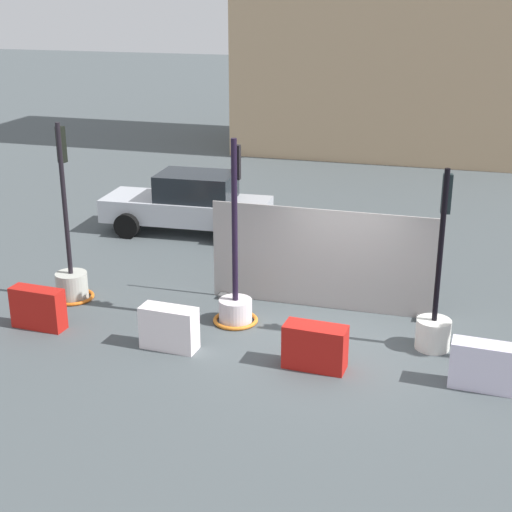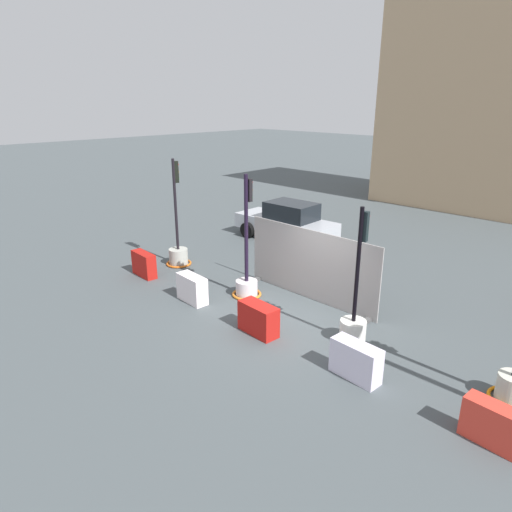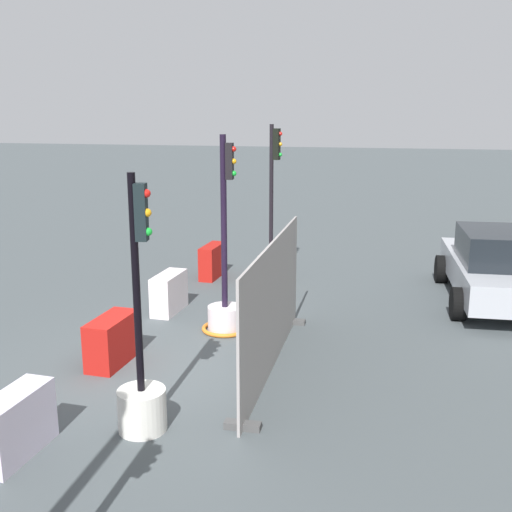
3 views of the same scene
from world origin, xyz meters
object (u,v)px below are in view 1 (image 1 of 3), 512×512
(traffic_light_0, at_px, (71,274))
(construction_barrier_2, at_px, (315,347))
(construction_barrier_0, at_px, (38,308))
(traffic_light_2, at_px, (435,317))
(construction_barrier_3, at_px, (484,366))
(traffic_light_1, at_px, (235,295))
(car_silver_hatchback, at_px, (189,203))
(construction_barrier_1, at_px, (169,328))

(traffic_light_0, bearing_deg, construction_barrier_2, -15.72)
(construction_barrier_0, bearing_deg, traffic_light_2, 9.50)
(construction_barrier_3, bearing_deg, traffic_light_1, 164.20)
(car_silver_hatchback, bearing_deg, construction_barrier_0, -95.86)
(construction_barrier_0, distance_m, construction_barrier_3, 8.53)
(traffic_light_0, xyz_separation_m, car_silver_hatchback, (0.78, 5.12, 0.26))
(traffic_light_1, bearing_deg, car_silver_hatchback, 119.63)
(traffic_light_0, height_order, traffic_light_2, traffic_light_0)
(traffic_light_1, relative_size, car_silver_hatchback, 0.81)
(traffic_light_2, height_order, construction_barrier_0, traffic_light_2)
(construction_barrier_2, bearing_deg, traffic_light_1, 143.26)
(traffic_light_2, relative_size, construction_barrier_0, 3.14)
(traffic_light_1, distance_m, construction_barrier_2, 2.43)
(construction_barrier_2, bearing_deg, car_silver_hatchback, 126.31)
(construction_barrier_3, bearing_deg, construction_barrier_2, -178.39)
(car_silver_hatchback, bearing_deg, construction_barrier_2, -53.69)
(traffic_light_0, bearing_deg, traffic_light_1, -2.46)
(traffic_light_2, xyz_separation_m, construction_barrier_1, (-4.76, -1.39, -0.23))
(construction_barrier_0, bearing_deg, traffic_light_1, 20.11)
(traffic_light_0, xyz_separation_m, construction_barrier_1, (2.95, -1.63, -0.15))
(construction_barrier_0, height_order, construction_barrier_3, construction_barrier_0)
(traffic_light_0, distance_m, traffic_light_1, 3.79)
(construction_barrier_0, xyz_separation_m, construction_barrier_2, (5.63, -0.10, -0.01))
(construction_barrier_3, distance_m, car_silver_hatchback, 10.30)
(construction_barrier_1, bearing_deg, traffic_light_2, 16.26)
(traffic_light_1, distance_m, construction_barrier_1, 1.70)
(construction_barrier_3, bearing_deg, traffic_light_0, 169.93)
(traffic_light_1, xyz_separation_m, construction_barrier_2, (1.94, -1.45, -0.18))
(traffic_light_0, relative_size, traffic_light_1, 1.02)
(construction_barrier_2, bearing_deg, construction_barrier_3, 1.61)
(traffic_light_2, distance_m, construction_barrier_2, 2.42)
(construction_barrier_1, bearing_deg, traffic_light_0, 151.10)
(traffic_light_1, distance_m, traffic_light_2, 3.92)
(traffic_light_1, height_order, car_silver_hatchback, traffic_light_1)
(construction_barrier_1, distance_m, car_silver_hatchback, 7.10)
(traffic_light_2, distance_m, car_silver_hatchback, 8.76)
(construction_barrier_2, height_order, car_silver_hatchback, car_silver_hatchback)
(construction_barrier_0, xyz_separation_m, construction_barrier_3, (8.53, -0.02, -0.01))
(construction_barrier_0, xyz_separation_m, construction_barrier_1, (2.85, -0.12, -0.01))
(traffic_light_2, xyz_separation_m, car_silver_hatchback, (-6.93, 5.36, 0.18))
(traffic_light_0, xyz_separation_m, construction_barrier_2, (5.74, -1.61, -0.15))
(traffic_light_1, height_order, traffic_light_2, traffic_light_1)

